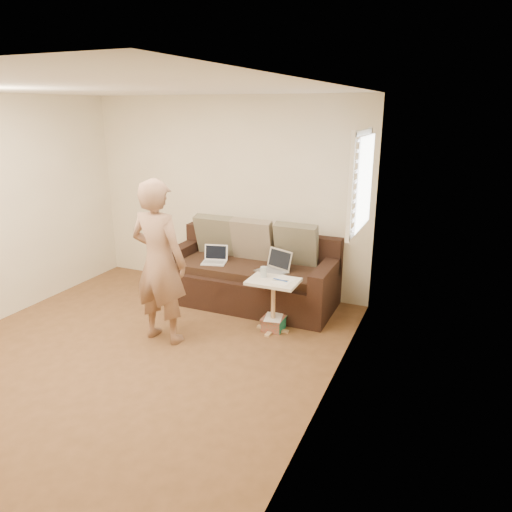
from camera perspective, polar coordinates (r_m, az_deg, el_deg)
name	(u,v)px	position (r m, az deg, el deg)	size (l,w,h in m)	color
floor	(130,357)	(5.09, -14.99, -11.74)	(4.50, 4.50, 0.00)	brown
ceiling	(106,88)	(4.47, -17.75, 18.83)	(4.50, 4.50, 0.00)	white
wall_back	(227,195)	(6.46, -3.56, 7.36)	(4.00, 4.00, 0.00)	beige
wall_right	(326,261)	(3.71, 8.48, -0.57)	(4.50, 4.50, 0.00)	beige
window_blinds	(361,182)	(5.06, 12.66, 8.72)	(0.12, 0.88, 1.08)	white
sofa	(249,272)	(6.04, -0.83, -1.93)	(2.20, 0.95, 0.85)	black
pillow_left	(216,235)	(6.39, -4.88, 2.54)	(0.55, 0.14, 0.55)	brown
pillow_mid	(253,240)	(6.14, -0.42, 1.98)	(0.55, 0.14, 0.55)	#756854
pillow_right	(296,245)	(5.95, 4.93, 1.39)	(0.55, 0.14, 0.55)	brown
laptop_silver	(272,272)	(5.74, 1.89, -2.00)	(0.37, 0.27, 0.25)	#B7BABC
laptop_white	(214,263)	(6.09, -5.13, -0.90)	(0.30, 0.22, 0.22)	white
person	(159,262)	(5.04, -11.66, -0.72)	(0.65, 0.44, 1.78)	brown
side_table	(273,305)	(5.34, 2.08, -6.01)	(0.56, 0.39, 0.61)	silver
drinking_glass	(264,272)	(5.30, 0.92, -1.94)	(0.07, 0.07, 0.12)	silver
scissors	(280,280)	(5.20, 2.98, -2.95)	(0.18, 0.10, 0.02)	silver
paper_on_table	(284,280)	(5.21, 3.35, -2.96)	(0.21, 0.30, 0.00)	white
striped_box	(273,323)	(5.45, 2.13, -8.14)	(0.24, 0.24, 0.15)	red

